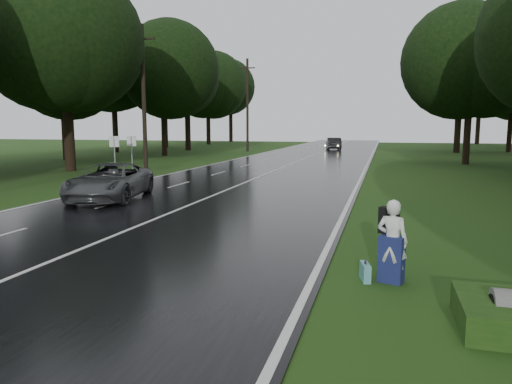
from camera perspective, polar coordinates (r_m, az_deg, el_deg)
ground at (r=11.18m, az=-25.20°, el=-8.52°), size 160.00×160.00×0.00m
road at (r=29.14m, az=1.07°, el=2.08°), size 12.00×140.00×0.04m
lane_center at (r=29.13m, az=1.07°, el=2.13°), size 0.12×140.00×0.01m
grey_car at (r=20.27m, az=-17.17°, el=1.24°), size 3.45×5.62×1.46m
far_car at (r=59.33m, az=9.31°, el=5.75°), size 2.40×4.77×1.50m
hitchhiker at (r=9.59m, az=16.02°, el=-6.03°), size 0.69×0.66×1.64m
suitcase at (r=9.71m, az=12.99°, el=-9.35°), size 0.25×0.51×0.35m
utility_pole_mid at (r=32.96m, az=-13.08°, el=2.53°), size 1.80×0.28×9.58m
utility_pole_far at (r=55.81m, az=-1.02°, el=4.91°), size 1.80×0.28×10.61m
road_sign_a at (r=27.26m, az=-16.50°, el=1.30°), size 0.59×0.10×2.45m
road_sign_b at (r=28.82m, az=-14.60°, el=1.72°), size 0.58×0.10×2.43m
tree_left_d at (r=34.27m, az=-21.37°, el=2.39°), size 9.51×9.51×14.86m
tree_left_e at (r=48.79m, az=-10.92°, el=4.31°), size 9.20×9.20×14.38m
tree_left_f at (r=58.95m, az=-8.15°, el=4.99°), size 10.00×10.00×15.62m
tree_right_e at (r=40.82m, az=23.86°, el=3.07°), size 8.81×8.81×13.77m
tree_right_f at (r=57.80m, az=22.95°, el=4.38°), size 10.20×10.20×15.94m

